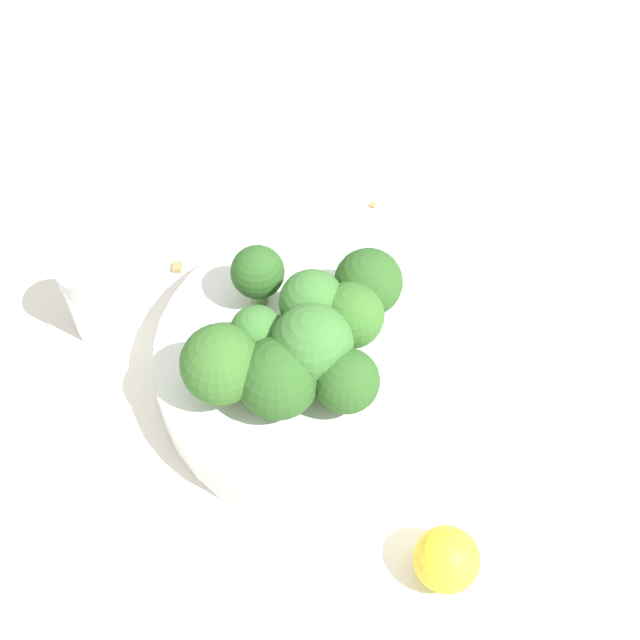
# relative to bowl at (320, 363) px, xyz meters

# --- Properties ---
(ground_plane) EXTENTS (3.00, 3.00, 0.00)m
(ground_plane) POSITION_rel_bowl_xyz_m (0.00, 0.00, -0.02)
(ground_plane) COLOR silver
(bowl) EXTENTS (0.23, 0.23, 0.04)m
(bowl) POSITION_rel_bowl_xyz_m (0.00, 0.00, 0.00)
(bowl) COLOR white
(bowl) RESTS_ON ground_plane
(broccoli_floret_0) EXTENTS (0.05, 0.05, 0.06)m
(broccoli_floret_0) POSITION_rel_bowl_xyz_m (0.02, 0.05, 0.05)
(broccoli_floret_0) COLOR #84AD66
(broccoli_floret_0) RESTS_ON bowl
(broccoli_floret_1) EXTENTS (0.04, 0.04, 0.05)m
(broccoli_floret_1) POSITION_rel_bowl_xyz_m (0.05, -0.03, 0.05)
(broccoli_floret_1) COLOR #7A9E5B
(broccoli_floret_1) RESTS_ON bowl
(broccoli_floret_2) EXTENTS (0.04, 0.04, 0.06)m
(broccoli_floret_2) POSITION_rel_bowl_xyz_m (0.01, -0.01, 0.05)
(broccoli_floret_2) COLOR #84AD66
(broccoli_floret_2) RESTS_ON bowl
(broccoli_floret_3) EXTENTS (0.05, 0.05, 0.07)m
(broccoli_floret_3) POSITION_rel_bowl_xyz_m (-0.00, 0.02, 0.06)
(broccoli_floret_3) COLOR #7A9E5B
(broccoli_floret_3) RESTS_ON bowl
(broccoli_floret_4) EXTENTS (0.04, 0.04, 0.05)m
(broccoli_floret_4) POSITION_rel_bowl_xyz_m (-0.03, 0.04, 0.05)
(broccoli_floret_4) COLOR #84AD66
(broccoli_floret_4) RESTS_ON bowl
(broccoli_floret_5) EXTENTS (0.05, 0.05, 0.05)m
(broccoli_floret_5) POSITION_rel_bowl_xyz_m (-0.02, -0.04, 0.05)
(broccoli_floret_5) COLOR #7A9E5B
(broccoli_floret_5) RESTS_ON bowl
(broccoli_floret_6) EXTENTS (0.05, 0.05, 0.06)m
(broccoli_floret_6) POSITION_rel_bowl_xyz_m (0.05, 0.05, 0.05)
(broccoli_floret_6) COLOR #7A9E5B
(broccoli_floret_6) RESTS_ON bowl
(broccoli_floret_7) EXTENTS (0.04, 0.04, 0.05)m
(broccoli_floret_7) POSITION_rel_bowl_xyz_m (-0.02, -0.01, 0.05)
(broccoli_floret_7) COLOR #7A9E5B
(broccoli_floret_7) RESTS_ON bowl
(broccoli_floret_8) EXTENTS (0.04, 0.04, 0.05)m
(broccoli_floret_8) POSITION_rel_bowl_xyz_m (0.04, 0.02, 0.05)
(broccoli_floret_8) COLOR #7A9E5B
(broccoli_floret_8) RESTS_ON bowl
(pepper_shaker) EXTENTS (0.04, 0.04, 0.07)m
(pepper_shaker) POSITION_rel_bowl_xyz_m (0.17, -0.01, 0.02)
(pepper_shaker) COLOR silver
(pepper_shaker) RESTS_ON ground_plane
(lemon_wedge) EXTENTS (0.04, 0.04, 0.04)m
(lemon_wedge) POSITION_rel_bowl_xyz_m (-0.10, 0.12, 0.00)
(lemon_wedge) COLOR yellow
(lemon_wedge) RESTS_ON ground_plane
(almond_crumb_0) EXTENTS (0.00, 0.01, 0.01)m
(almond_crumb_0) POSITION_rel_bowl_xyz_m (-0.01, -0.17, -0.02)
(almond_crumb_0) COLOR #AD7F4C
(almond_crumb_0) RESTS_ON ground_plane
(almond_crumb_1) EXTENTS (0.01, 0.01, 0.01)m
(almond_crumb_1) POSITION_rel_bowl_xyz_m (0.13, -0.07, -0.01)
(almond_crumb_1) COLOR #AD7F4C
(almond_crumb_1) RESTS_ON ground_plane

